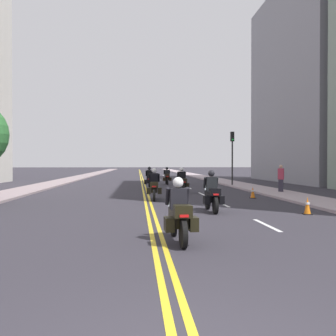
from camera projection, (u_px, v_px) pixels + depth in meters
name	position (u px, v px, depth m)	size (l,w,h in m)	color
ground_plane	(142.00, 178.00, 51.45)	(264.00, 264.00, 0.00)	#2E2B33
sidewalk_left	(79.00, 177.00, 50.80)	(2.54, 144.00, 0.12)	gray
sidewalk_right	(202.00, 177.00, 52.09)	(2.54, 144.00, 0.12)	#A6949A
centreline_yellow_inner	(141.00, 177.00, 51.44)	(0.12, 132.00, 0.01)	yellow
centreline_yellow_outer	(142.00, 177.00, 51.46)	(0.12, 132.00, 0.01)	yellow
lane_dashes_white	(184.00, 186.00, 32.78)	(0.14, 56.40, 0.01)	silver
building_right_1	(308.00, 84.00, 39.57)	(6.56, 18.34, 20.14)	gray
motorcycle_0	(179.00, 216.00, 9.20)	(0.78, 2.15, 1.58)	black
motorcycle_1	(212.00, 195.00, 15.05)	(0.76, 2.19, 1.64)	black
motorcycle_2	(154.00, 187.00, 19.92)	(0.78, 2.31, 1.66)	black
motorcycle_3	(182.00, 183.00, 24.84)	(0.78, 2.23, 1.65)	black
motorcycle_4	(149.00, 180.00, 29.43)	(0.78, 2.28, 1.65)	black
motorcycle_5	(167.00, 177.00, 34.69)	(0.76, 2.20, 1.58)	black
traffic_cone_0	(307.00, 206.00, 14.31)	(0.30, 0.30, 0.65)	black
traffic_cone_2	(253.00, 192.00, 20.96)	(0.31, 0.31, 0.64)	black
traffic_light_near	(232.00, 149.00, 31.90)	(0.28, 0.38, 4.53)	black
pedestrian_1	(281.00, 179.00, 24.30)	(0.42, 0.37, 1.82)	#2B2936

